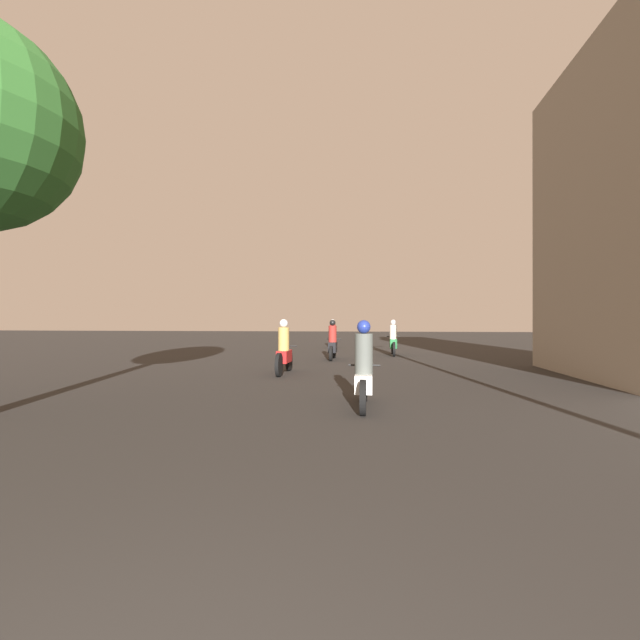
% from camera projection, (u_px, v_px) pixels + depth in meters
% --- Properties ---
extents(motorcycle_white, '(0.60, 1.89, 1.57)m').
position_uv_depth(motorcycle_white, '(364.00, 373.00, 7.63)').
color(motorcycle_white, black).
rests_on(motorcycle_white, ground_plane).
extents(motorcycle_red, '(0.60, 2.09, 1.60)m').
position_uv_depth(motorcycle_red, '(284.00, 352.00, 12.51)').
color(motorcycle_red, black).
rests_on(motorcycle_red, ground_plane).
extents(motorcycle_black, '(0.60, 1.95, 1.60)m').
position_uv_depth(motorcycle_black, '(333.00, 344.00, 17.06)').
color(motorcycle_black, black).
rests_on(motorcycle_black, ground_plane).
extents(motorcycle_green, '(0.60, 2.06, 1.60)m').
position_uv_depth(motorcycle_green, '(393.00, 341.00, 19.18)').
color(motorcycle_green, black).
rests_on(motorcycle_green, ground_plane).
extents(motorcycle_yellow, '(0.60, 1.85, 1.64)m').
position_uv_depth(motorcycle_yellow, '(333.00, 336.00, 24.54)').
color(motorcycle_yellow, black).
rests_on(motorcycle_yellow, ground_plane).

